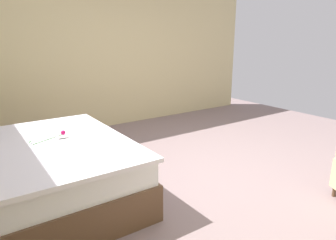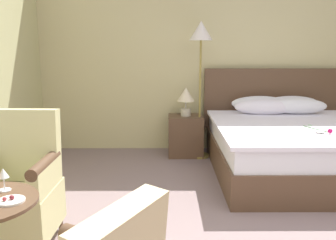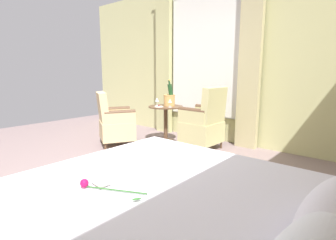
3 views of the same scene
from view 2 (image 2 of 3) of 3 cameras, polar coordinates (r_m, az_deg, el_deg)
wall_headboard_side at (r=5.58m, az=9.96°, el=10.44°), size 5.69×0.12×2.90m
bed at (r=4.76m, az=18.38°, el=-3.48°), size 1.94×2.14×1.20m
nightstand at (r=5.24m, az=2.68°, el=-2.37°), size 0.50×0.43×0.56m
bedside_lamp at (r=5.14m, az=2.73°, el=3.48°), size 0.24×0.24×0.39m
floor_lamp_brass at (r=5.03m, az=5.03°, el=11.30°), size 0.31×0.31×1.83m
wine_glass_near_edge at (r=2.46m, az=-23.80°, el=-7.70°), size 0.07×0.07×0.14m
snack_plate at (r=2.31m, az=-22.83°, el=-11.21°), size 0.15×0.15×0.04m
armchair_by_window at (r=3.14m, az=-21.75°, el=-9.88°), size 0.58×0.60×1.03m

